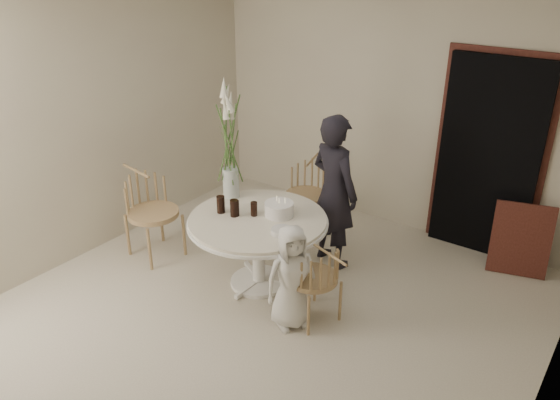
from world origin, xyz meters
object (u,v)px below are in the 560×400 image
Objects in this scene: chair_right at (321,275)px; chair_left at (146,201)px; girl at (334,192)px; flower_vase at (229,146)px; table at (258,228)px; chair_far at (309,185)px; birthday_cake at (279,209)px; boy at (292,277)px.

chair_left is at bearing -71.32° from chair_right.
girl is 1.32× the size of flower_vase.
girl reaches higher than table.
chair_right is at bearing -69.18° from chair_far.
chair_right is 1.58m from flower_vase.
chair_right is 2.83× the size of birthday_cake.
chair_right is (1.10, -1.50, -0.03)m from chair_far.
table is 1.63× the size of chair_far.
flower_vase reaches higher than boy.
flower_vase is (-1.33, 0.40, 0.77)m from chair_right.
table is at bearing 94.53° from boy.
birthday_cake is at bearing 86.86° from girl.
chair_far is at bearing 78.31° from flower_vase.
chair_far is 0.88× the size of chair_left.
chair_far is at bearing -23.32° from girl.
flower_vase reaches higher than birthday_cake.
chair_far is 1.26m from birthday_cake.
girl is (0.64, -0.53, 0.27)m from chair_far.
chair_right is 1.12m from girl.
chair_far is (-0.28, 1.32, -0.09)m from table.
chair_right is at bearing 131.68° from girl.
girl is 1.66× the size of boy.
boy reaches higher than chair_far.
chair_far is at bearing -26.25° from chair_left.
girl is at bearing -135.99° from chair_right.
boy is 1.48m from flower_vase.
flower_vase is (-1.12, 0.55, 0.79)m from boy.
birthday_cake is at bearing -97.91° from chair_right.
chair_left reaches higher than table.
table is at bearing -72.79° from chair_left.
chair_far is 1.88m from boy.
girl reaches higher than chair_right.
chair_right is 0.48× the size of girl.
boy reaches higher than table.
chair_right reaches higher than table.
flower_vase reaches higher than chair_right.
boy is (-0.20, -0.14, -0.02)m from chair_right.
birthday_cake is at bearing -85.70° from chair_far.
birthday_cake is (-0.22, -0.63, -0.01)m from girl.
birthday_cake is at bearing 48.96° from table.
table is 1.09× the size of flower_vase.
chair_right is 0.25m from boy.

